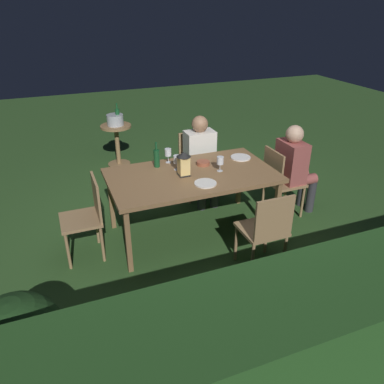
{
  "coord_description": "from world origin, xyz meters",
  "views": [
    {
      "loc": [
        1.37,
        3.5,
        2.45
      ],
      "look_at": [
        0.0,
        0.0,
        0.53
      ],
      "focal_mm": 35.38,
      "sensor_mm": 36.0,
      "label": 1
    }
  ],
  "objects_px": {
    "chair_head_far": "(87,214)",
    "green_bottle_on_table": "(157,158)",
    "chair_side_left_a": "(196,161)",
    "side_table": "(117,139)",
    "chair_head_near": "(280,179)",
    "wine_glass_a": "(177,160)",
    "dining_table": "(192,178)",
    "wine_glass_c": "(220,161)",
    "bowl_bread": "(203,163)",
    "bowl_olives": "(182,160)",
    "plate_b": "(241,157)",
    "person_in_cream": "(201,156)",
    "person_in_rust": "(295,165)",
    "lantern_centerpiece": "(184,163)",
    "chair_side_right_a": "(266,228)",
    "ice_bucket": "(115,119)",
    "wine_glass_b": "(168,153)",
    "potted_plant_by_hedge": "(18,345)",
    "plate_a": "(205,183)"
  },
  "relations": [
    {
      "from": "bowl_bread",
      "to": "chair_side_left_a",
      "type": "bearing_deg",
      "value": -105.49
    },
    {
      "from": "chair_head_far",
      "to": "side_table",
      "type": "height_order",
      "value": "chair_head_far"
    },
    {
      "from": "green_bottle_on_table",
      "to": "wine_glass_c",
      "type": "height_order",
      "value": "green_bottle_on_table"
    },
    {
      "from": "chair_head_far",
      "to": "plate_a",
      "type": "height_order",
      "value": "chair_head_far"
    },
    {
      "from": "wine_glass_c",
      "to": "bowl_olives",
      "type": "relative_size",
      "value": 1.04
    },
    {
      "from": "chair_head_near",
      "to": "wine_glass_a",
      "type": "relative_size",
      "value": 5.15
    },
    {
      "from": "potted_plant_by_hedge",
      "to": "person_in_cream",
      "type": "bearing_deg",
      "value": -134.41
    },
    {
      "from": "wine_glass_c",
      "to": "plate_a",
      "type": "distance_m",
      "value": 0.39
    },
    {
      "from": "chair_head_far",
      "to": "side_table",
      "type": "relative_size",
      "value": 1.3
    },
    {
      "from": "chair_side_right_a",
      "to": "chair_head_near",
      "type": "distance_m",
      "value": 1.17
    },
    {
      "from": "person_in_cream",
      "to": "bowl_olives",
      "type": "height_order",
      "value": "person_in_cream"
    },
    {
      "from": "bowl_bread",
      "to": "side_table",
      "type": "height_order",
      "value": "bowl_bread"
    },
    {
      "from": "wine_glass_c",
      "to": "ice_bucket",
      "type": "relative_size",
      "value": 0.49
    },
    {
      "from": "person_in_rust",
      "to": "lantern_centerpiece",
      "type": "distance_m",
      "value": 1.47
    },
    {
      "from": "green_bottle_on_table",
      "to": "chair_side_left_a",
      "type": "bearing_deg",
      "value": -140.8
    },
    {
      "from": "dining_table",
      "to": "ice_bucket",
      "type": "distance_m",
      "value": 2.36
    },
    {
      "from": "wine_glass_b",
      "to": "potted_plant_by_hedge",
      "type": "height_order",
      "value": "wine_glass_b"
    },
    {
      "from": "person_in_rust",
      "to": "chair_side_left_a",
      "type": "height_order",
      "value": "person_in_rust"
    },
    {
      "from": "person_in_cream",
      "to": "wine_glass_c",
      "type": "xyz_separation_m",
      "value": [
        0.1,
        0.75,
        0.23
      ]
    },
    {
      "from": "bowl_olives",
      "to": "plate_a",
      "type": "bearing_deg",
      "value": 92.54
    },
    {
      "from": "wine_glass_b",
      "to": "plate_a",
      "type": "distance_m",
      "value": 0.72
    },
    {
      "from": "person_in_rust",
      "to": "chair_head_far",
      "type": "distance_m",
      "value": 2.51
    },
    {
      "from": "lantern_centerpiece",
      "to": "person_in_cream",
      "type": "bearing_deg",
      "value": -125.38
    },
    {
      "from": "dining_table",
      "to": "bowl_olives",
      "type": "distance_m",
      "value": 0.35
    },
    {
      "from": "chair_head_far",
      "to": "side_table",
      "type": "xyz_separation_m",
      "value": [
        -0.78,
        -2.33,
        -0.04
      ]
    },
    {
      "from": "green_bottle_on_table",
      "to": "side_table",
      "type": "bearing_deg",
      "value": -87.68
    },
    {
      "from": "dining_table",
      "to": "wine_glass_c",
      "type": "distance_m",
      "value": 0.36
    },
    {
      "from": "dining_table",
      "to": "plate_b",
      "type": "distance_m",
      "value": 0.74
    },
    {
      "from": "wine_glass_c",
      "to": "ice_bucket",
      "type": "bearing_deg",
      "value": -73.8
    },
    {
      "from": "chair_head_far",
      "to": "green_bottle_on_table",
      "type": "distance_m",
      "value": 0.99
    },
    {
      "from": "wine_glass_a",
      "to": "ice_bucket",
      "type": "height_order",
      "value": "ice_bucket"
    },
    {
      "from": "chair_side_right_a",
      "to": "side_table",
      "type": "distance_m",
      "value": 3.33
    },
    {
      "from": "side_table",
      "to": "chair_head_far",
      "type": "bearing_deg",
      "value": 71.61
    },
    {
      "from": "chair_head_far",
      "to": "side_table",
      "type": "distance_m",
      "value": 2.46
    },
    {
      "from": "green_bottle_on_table",
      "to": "plate_b",
      "type": "bearing_deg",
      "value": 173.58
    },
    {
      "from": "plate_b",
      "to": "wine_glass_c",
      "type": "bearing_deg",
      "value": 33.21
    },
    {
      "from": "chair_side_left_a",
      "to": "person_in_cream",
      "type": "relative_size",
      "value": 0.76
    },
    {
      "from": "person_in_cream",
      "to": "lantern_centerpiece",
      "type": "relative_size",
      "value": 4.34
    },
    {
      "from": "ice_bucket",
      "to": "chair_head_far",
      "type": "bearing_deg",
      "value": 71.56
    },
    {
      "from": "person_in_cream",
      "to": "wine_glass_c",
      "type": "relative_size",
      "value": 6.8
    },
    {
      "from": "wine_glass_c",
      "to": "potted_plant_by_hedge",
      "type": "relative_size",
      "value": 0.2
    },
    {
      "from": "wine_glass_c",
      "to": "bowl_bread",
      "type": "relative_size",
      "value": 1.11
    },
    {
      "from": "chair_side_right_a",
      "to": "chair_head_near",
      "type": "height_order",
      "value": "same"
    },
    {
      "from": "chair_side_left_a",
      "to": "person_in_cream",
      "type": "distance_m",
      "value": 0.25
    },
    {
      "from": "chair_head_far",
      "to": "wine_glass_a",
      "type": "bearing_deg",
      "value": -171.26
    },
    {
      "from": "wine_glass_a",
      "to": "side_table",
      "type": "height_order",
      "value": "wine_glass_a"
    },
    {
      "from": "dining_table",
      "to": "chair_side_right_a",
      "type": "relative_size",
      "value": 2.09
    },
    {
      "from": "dining_table",
      "to": "person_in_rust",
      "type": "relative_size",
      "value": 1.58
    },
    {
      "from": "green_bottle_on_table",
      "to": "potted_plant_by_hedge",
      "type": "height_order",
      "value": "green_bottle_on_table"
    },
    {
      "from": "chair_head_near",
      "to": "person_in_rust",
      "type": "bearing_deg",
      "value": 180.0
    }
  ]
}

